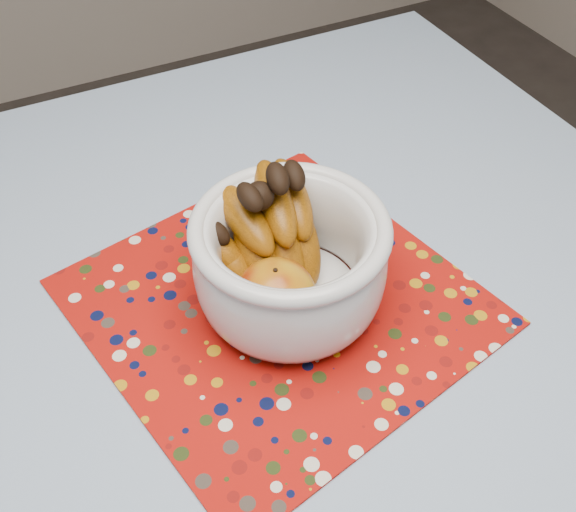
% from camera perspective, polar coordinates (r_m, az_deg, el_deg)
% --- Properties ---
extents(table, '(1.20, 1.20, 0.75)m').
position_cam_1_polar(table, '(0.82, -3.17, -14.33)').
color(table, brown).
rests_on(table, ground).
extents(tablecloth, '(1.32, 1.32, 0.01)m').
position_cam_1_polar(tablecloth, '(0.75, -3.42, -11.20)').
color(tablecloth, '#637DA6').
rests_on(tablecloth, table).
extents(placemat, '(0.50, 0.50, 0.00)m').
position_cam_1_polar(placemat, '(0.81, -0.85, -3.91)').
color(placemat, '#9B0E08').
rests_on(placemat, tablecloth).
extents(fruit_bowl, '(0.24, 0.23, 0.18)m').
position_cam_1_polar(fruit_bowl, '(0.76, -0.61, 0.26)').
color(fruit_bowl, silver).
rests_on(fruit_bowl, placemat).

